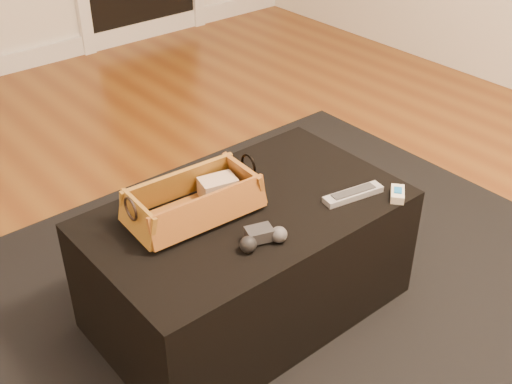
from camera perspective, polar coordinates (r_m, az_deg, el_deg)
floor at (r=2.16m, az=-0.90°, el=-13.59°), size 5.00×5.50×0.01m
area_rug at (r=2.24m, az=0.10°, el=-10.97°), size 2.60×2.00×0.01m
ottoman at (r=2.13m, az=-0.76°, el=-6.06°), size 1.00×0.60×0.42m
tv_remote at (r=1.94m, az=-5.80°, el=-1.88°), size 0.22×0.06×0.02m
cloth_bundle at (r=2.02m, az=-3.40°, el=0.43°), size 0.13×0.10×0.06m
wicker_basket at (r=1.95m, az=-5.56°, el=-0.91°), size 0.43×0.24×0.14m
game_controller at (r=1.84m, az=0.53°, el=-4.04°), size 0.16×0.10×0.05m
silver_remote at (r=2.07m, az=8.63°, el=-0.18°), size 0.21×0.09×0.02m
cream_gadget at (r=2.09m, az=12.47°, el=-0.17°), size 0.09×0.08×0.03m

